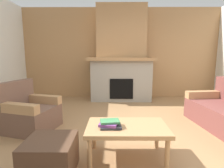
{
  "coord_description": "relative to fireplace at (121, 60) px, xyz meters",
  "views": [
    {
      "loc": [
        -0.23,
        -2.59,
        1.29
      ],
      "look_at": [
        -0.25,
        0.98,
        0.72
      ],
      "focal_mm": 28.62,
      "sensor_mm": 36.0,
      "label": 1
    }
  ],
  "objects": [
    {
      "name": "coffee_table",
      "position": [
        -0.06,
        -3.11,
        -0.79
      ],
      "size": [
        1.0,
        0.6,
        0.43
      ],
      "color": "tan",
      "rests_on": "ground"
    },
    {
      "name": "wall_back_wood_panel",
      "position": [
        0.0,
        0.38,
        0.19
      ],
      "size": [
        6.0,
        0.12,
        2.7
      ],
      "primitive_type": "cube",
      "color": "#A87A4C",
      "rests_on": "ground"
    },
    {
      "name": "fireplace",
      "position": [
        0.0,
        0.0,
        0.0
      ],
      "size": [
        1.9,
        0.82,
        2.7
      ],
      "color": "gray",
      "rests_on": "ground"
    },
    {
      "name": "ground",
      "position": [
        0.0,
        -2.62,
        -1.16
      ],
      "size": [
        9.0,
        9.0,
        0.0
      ],
      "primitive_type": "plane",
      "color": "#9E754C"
    },
    {
      "name": "ottoman",
      "position": [
        -0.91,
        -3.42,
        -0.96
      ],
      "size": [
        0.52,
        0.52,
        0.4
      ],
      "primitive_type": "cube",
      "color": "#4C3323",
      "rests_on": "ground"
    },
    {
      "name": "book_stack_near_edge",
      "position": [
        -0.27,
        -3.16,
        -0.69
      ],
      "size": [
        0.28,
        0.22,
        0.08
      ],
      "color": "#2D2D33",
      "rests_on": "coffee_table"
    },
    {
      "name": "armchair",
      "position": [
        -1.71,
        -2.21,
        -0.87
      ],
      "size": [
        0.94,
        0.94,
        0.85
      ],
      "color": "brown",
      "rests_on": "ground"
    }
  ]
}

